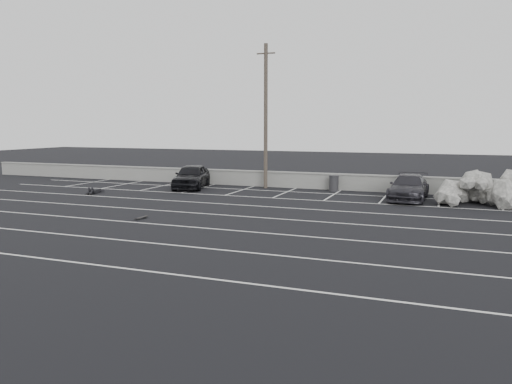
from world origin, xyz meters
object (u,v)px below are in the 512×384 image
at_px(person, 96,189).
at_px(skateboard, 141,218).
at_px(trash_bin, 334,183).
at_px(utility_pole, 266,116).
at_px(riprap_pile, 490,194).
at_px(car_left, 192,176).
at_px(car_right, 409,187).

xyz_separation_m(person, skateboard, (7.62, -6.44, -0.15)).
bearing_deg(trash_bin, utility_pole, -178.34).
bearing_deg(riprap_pile, car_left, 178.38).
relative_size(car_right, skateboard, 6.93).
bearing_deg(skateboard, riprap_pile, 40.53).
xyz_separation_m(car_left, utility_pole, (4.57, 1.82, 3.95)).
relative_size(utility_pole, trash_bin, 9.38).
relative_size(trash_bin, person, 0.44).
height_order(car_right, trash_bin, car_right).
xyz_separation_m(car_right, trash_bin, (-4.72, 2.18, -0.19)).
xyz_separation_m(utility_pole, riprap_pile, (13.41, -2.33, -4.17)).
height_order(car_right, skateboard, car_right).
height_order(utility_pole, person, utility_pole).
bearing_deg(skateboard, car_left, 112.86).
xyz_separation_m(car_right, utility_pole, (-9.29, 2.05, 4.04)).
bearing_deg(car_left, skateboard, -88.78).
bearing_deg(trash_bin, person, -155.64).
bearing_deg(utility_pole, car_right, -12.43).
relative_size(trash_bin, skateboard, 1.43).
relative_size(utility_pole, skateboard, 13.46).
bearing_deg(car_left, riprap_pile, -17.12).
relative_size(utility_pole, person, 4.12).
bearing_deg(car_right, riprap_pile, -1.77).
xyz_separation_m(car_right, riprap_pile, (4.12, -0.28, -0.13)).
distance_m(utility_pole, riprap_pile, 14.23).
xyz_separation_m(utility_pole, trash_bin, (4.57, 0.13, -4.24)).
xyz_separation_m(trash_bin, riprap_pile, (8.84, -2.46, 0.06)).
xyz_separation_m(car_left, riprap_pile, (17.98, -0.51, -0.23)).
height_order(car_left, skateboard, car_left).
bearing_deg(car_right, person, -165.64).
distance_m(trash_bin, person, 14.90).
height_order(car_left, person, car_left).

